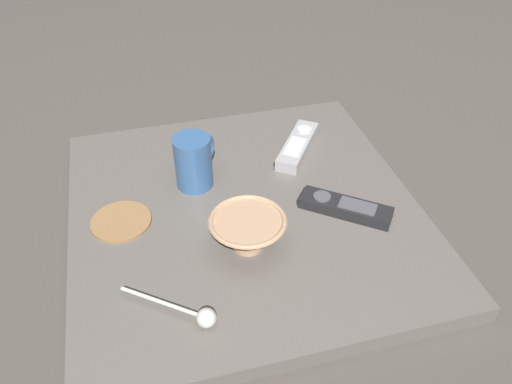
% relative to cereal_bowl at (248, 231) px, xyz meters
% --- Properties ---
extents(ground_plane, '(6.00, 6.00, 0.00)m').
position_rel_cereal_bowl_xyz_m(ground_plane, '(-0.02, -0.10, -0.07)').
color(ground_plane, '#47423D').
extents(table, '(0.63, 0.65, 0.03)m').
position_rel_cereal_bowl_xyz_m(table, '(-0.02, -0.10, -0.05)').
color(table, '#5B5651').
rests_on(table, ground).
extents(cereal_bowl, '(0.13, 0.13, 0.06)m').
position_rel_cereal_bowl_xyz_m(cereal_bowl, '(0.00, 0.00, 0.00)').
color(cereal_bowl, tan).
rests_on(cereal_bowl, table).
extents(coffee_mug, '(0.09, 0.09, 0.10)m').
position_rel_cereal_bowl_xyz_m(coffee_mug, '(0.06, -0.19, 0.02)').
color(coffee_mug, '#33598C').
rests_on(coffee_mug, table).
extents(teaspoon, '(0.13, 0.10, 0.03)m').
position_rel_cereal_bowl_xyz_m(teaspoon, '(0.11, 0.13, -0.02)').
color(teaspoon, silver).
rests_on(teaspoon, table).
extents(tv_remote_near, '(0.16, 0.14, 0.02)m').
position_rel_cereal_bowl_xyz_m(tv_remote_near, '(-0.19, -0.04, -0.02)').
color(tv_remote_near, black).
rests_on(tv_remote_near, table).
extents(tv_remote_far, '(0.13, 0.16, 0.03)m').
position_rel_cereal_bowl_xyz_m(tv_remote_far, '(-0.17, -0.24, -0.02)').
color(tv_remote_far, '#9E9EA3').
rests_on(tv_remote_far, table).
extents(drink_coaster, '(0.11, 0.11, 0.01)m').
position_rel_cereal_bowl_xyz_m(drink_coaster, '(0.20, -0.11, -0.03)').
color(drink_coaster, olive).
rests_on(drink_coaster, table).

